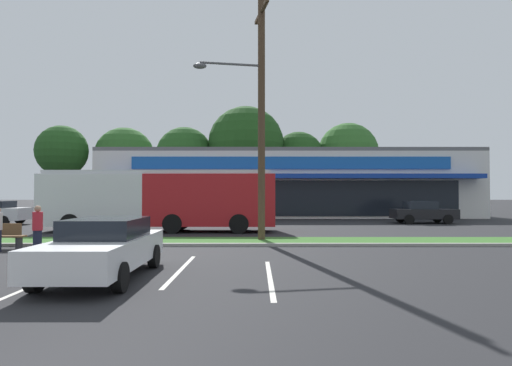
# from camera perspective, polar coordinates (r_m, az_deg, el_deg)

# --- Properties ---
(grass_median) EXTENTS (56.00, 2.20, 0.12)m
(grass_median) POSITION_cam_1_polar(r_m,az_deg,el_deg) (18.19, -9.08, -7.66)
(grass_median) COLOR #386B28
(grass_median) RESTS_ON ground_plane
(curb_lip) EXTENTS (56.00, 0.24, 0.12)m
(curb_lip) POSITION_cam_1_polar(r_m,az_deg,el_deg) (16.99, -9.74, -8.11)
(curb_lip) COLOR #99968C
(curb_lip) RESTS_ON ground_plane
(parking_stripe_0) EXTENTS (0.12, 4.80, 0.01)m
(parking_stripe_0) POSITION_cam_1_polar(r_m,az_deg,el_deg) (10.66, -28.59, -12.39)
(parking_stripe_0) COLOR silver
(parking_stripe_0) RESTS_ON ground_plane
(parking_stripe_1) EXTENTS (0.12, 4.80, 0.01)m
(parking_stripe_1) POSITION_cam_1_polar(r_m,az_deg,el_deg) (11.94, -9.97, -11.31)
(parking_stripe_1) COLOR silver
(parking_stripe_1) RESTS_ON ground_plane
(parking_stripe_2) EXTENTS (0.12, 4.80, 0.01)m
(parking_stripe_2) POSITION_cam_1_polar(r_m,az_deg,el_deg) (10.73, 1.87, -12.47)
(parking_stripe_2) COLOR silver
(parking_stripe_2) RESTS_ON ground_plane
(storefront_building) EXTENTS (31.62, 13.91, 5.73)m
(storefront_building) POSITION_cam_1_polar(r_m,az_deg,el_deg) (40.23, 3.99, -0.17)
(storefront_building) COLOR silver
(storefront_building) RESTS_ON ground_plane
(tree_far_left) EXTENTS (5.62, 5.62, 9.50)m
(tree_far_left) POSITION_cam_1_polar(r_m,az_deg,el_deg) (52.04, -24.42, 3.89)
(tree_far_left) COLOR #473323
(tree_far_left) RESTS_ON ground_plane
(tree_left) EXTENTS (6.88, 6.88, 9.62)m
(tree_left) POSITION_cam_1_polar(r_m,az_deg,el_deg) (51.89, -17.09, 3.28)
(tree_left) COLOR #473323
(tree_left) RESTS_ON ground_plane
(tree_mid_left) EXTENTS (6.15, 6.15, 9.21)m
(tree_mid_left) POSITION_cam_1_polar(r_m,az_deg,el_deg) (47.26, -9.48, 3.64)
(tree_mid_left) COLOR #473323
(tree_mid_left) RESTS_ON ground_plane
(tree_mid) EXTENTS (8.26, 8.26, 11.45)m
(tree_mid) POSITION_cam_1_polar(r_m,az_deg,el_deg) (46.68, -1.33, 5.14)
(tree_mid) COLOR #473323
(tree_mid) RESTS_ON ground_plane
(tree_mid_right) EXTENTS (5.67, 5.67, 8.83)m
(tree_mid_right) POSITION_cam_1_polar(r_m,az_deg,el_deg) (47.71, 5.70, 3.40)
(tree_mid_right) COLOR #473323
(tree_mid_right) RESTS_ON ground_plane
(tree_right) EXTENTS (6.80, 6.80, 9.96)m
(tree_right) POSITION_cam_1_polar(r_m,az_deg,el_deg) (49.61, 12.17, 3.90)
(tree_right) COLOR #473323
(tree_right) RESTS_ON ground_plane
(utility_pole) EXTENTS (3.13, 2.38, 10.37)m
(utility_pole) POSITION_cam_1_polar(r_m,az_deg,el_deg) (18.32, 0.32, 9.57)
(utility_pole) COLOR #4C3826
(utility_pole) RESTS_ON ground_plane
(city_bus) EXTENTS (12.39, 2.83, 3.25)m
(city_bus) POSITION_cam_1_polar(r_m,az_deg,el_deg) (23.53, -12.65, -2.03)
(city_bus) COLOR #AD191E
(city_bus) RESTS_ON ground_plane
(bus_stop_bench) EXTENTS (1.60, 0.45, 0.95)m
(bus_stop_bench) POSITION_cam_1_polar(r_m,az_deg,el_deg) (18.59, -30.76, -5.98)
(bus_stop_bench) COLOR brown
(bus_stop_bench) RESTS_ON ground_plane
(car_0) EXTENTS (4.47, 2.01, 1.53)m
(car_0) POSITION_cam_1_polar(r_m,az_deg,el_deg) (29.84, -15.48, -3.72)
(car_0) COLOR maroon
(car_0) RESTS_ON ground_plane
(car_3) EXTENTS (2.00, 4.76, 1.44)m
(car_3) POSITION_cam_1_polar(r_m,az_deg,el_deg) (11.19, -19.60, -8.06)
(car_3) COLOR silver
(car_3) RESTS_ON ground_plane
(car_4) EXTENTS (4.14, 1.93, 1.50)m
(car_4) POSITION_cam_1_polar(r_m,az_deg,el_deg) (31.22, 21.34, -3.62)
(car_4) COLOR black
(car_4) RESTS_ON ground_plane
(pedestrian_near_bench) EXTENTS (0.33, 0.33, 1.64)m
(pedestrian_near_bench) POSITION_cam_1_polar(r_m,az_deg,el_deg) (16.49, -27.07, -5.53)
(pedestrian_near_bench) COLOR #1E2338
(pedestrian_near_bench) RESTS_ON ground_plane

